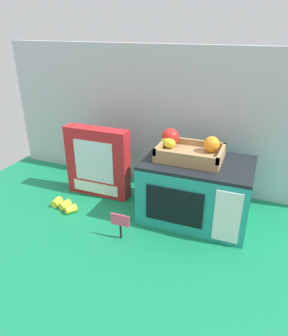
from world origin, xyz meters
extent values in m
plane|color=#147A4C|center=(0.00, 0.00, 0.00)|extent=(1.70, 1.70, 0.00)
cube|color=#B7BABF|center=(0.00, 0.26, 0.31)|extent=(1.61, 0.03, 0.63)
cube|color=teal|center=(0.19, 0.01, 0.11)|extent=(0.40, 0.27, 0.23)
cube|color=black|center=(0.19, 0.01, 0.23)|extent=(0.40, 0.27, 0.01)
cube|color=black|center=(0.14, -0.13, 0.11)|extent=(0.21, 0.01, 0.14)
cube|color=white|center=(0.33, -0.13, 0.11)|extent=(0.09, 0.01, 0.19)
cube|color=#A37F51|center=(0.16, 0.02, 0.25)|extent=(0.24, 0.16, 0.03)
cube|color=#A37F51|center=(0.16, -0.06, 0.28)|extent=(0.24, 0.01, 0.02)
cube|color=#A37F51|center=(0.16, 0.09, 0.28)|extent=(0.24, 0.01, 0.02)
cube|color=#A37F51|center=(0.04, 0.02, 0.28)|extent=(0.01, 0.16, 0.02)
cube|color=#A37F51|center=(0.27, 0.02, 0.28)|extent=(0.01, 0.16, 0.02)
ellipsoid|color=yellow|center=(0.06, 0.04, 0.29)|extent=(0.08, 0.06, 0.04)
sphere|color=orange|center=(0.23, 0.05, 0.30)|extent=(0.06, 0.06, 0.06)
sphere|color=red|center=(0.06, 0.06, 0.30)|extent=(0.07, 0.07, 0.07)
cube|color=red|center=(-0.25, 0.04, 0.15)|extent=(0.28, 0.06, 0.31)
cube|color=silver|center=(-0.25, 0.01, 0.17)|extent=(0.18, 0.00, 0.18)
cube|color=white|center=(-0.25, 0.01, 0.04)|extent=(0.22, 0.00, 0.05)
cylinder|color=black|center=(-0.02, -0.22, 0.03)|extent=(0.01, 0.01, 0.06)
cube|color=#F44C6B|center=(-0.02, -0.22, 0.08)|extent=(0.07, 0.00, 0.05)
cylinder|color=yellow|center=(-0.28, -0.15, 0.02)|extent=(0.05, 0.06, 0.03)
cylinder|color=yellow|center=(-0.32, -0.13, 0.02)|extent=(0.04, 0.05, 0.03)
cylinder|color=yellow|center=(-0.37, -0.12, 0.02)|extent=(0.03, 0.05, 0.03)
camera|label=1|loc=(0.39, -1.03, 0.70)|focal=33.22mm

